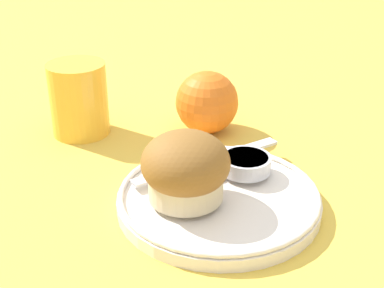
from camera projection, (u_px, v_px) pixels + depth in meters
ground_plane at (209, 212)px, 0.58m from camera, size 3.00×3.00×0.00m
plate at (219, 198)px, 0.58m from camera, size 0.22×0.22×0.02m
muffin at (186, 168)px, 0.55m from camera, size 0.09×0.09×0.07m
cream_ramekin at (246, 163)px, 0.61m from camera, size 0.06×0.06×0.02m
berry_pair at (215, 167)px, 0.61m from camera, size 0.03×0.01×0.01m
butter_knife at (209, 161)px, 0.63m from camera, size 0.20×0.06×0.00m
orange_fruit at (207, 102)px, 0.74m from camera, size 0.09×0.09×0.09m
juice_glass at (79, 99)px, 0.73m from camera, size 0.08×0.08×0.10m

